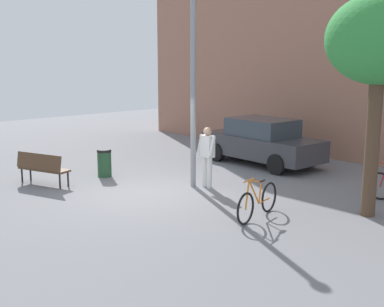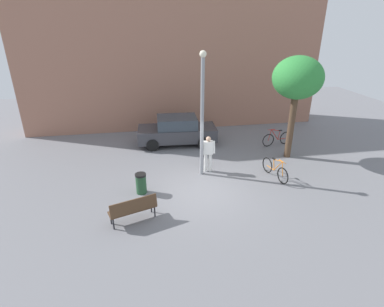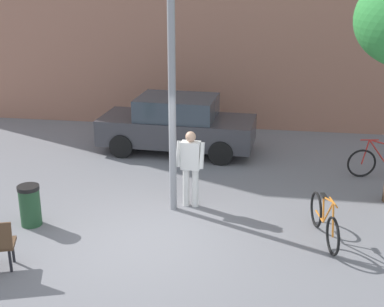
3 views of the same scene
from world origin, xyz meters
TOP-DOWN VIEW (x-y plane):
  - ground_plane at (0.00, 0.00)m, footprint 36.00×36.00m
  - building_facade at (0.00, 8.68)m, footprint 17.89×2.00m
  - lamppost at (0.28, 1.46)m, footprint 0.28×0.28m
  - person_by_lamppost at (0.62, 1.67)m, footprint 0.60×0.31m
  - park_bench at (-2.66, -1.57)m, footprint 1.67×0.96m
  - plaza_tree at (4.90, 2.57)m, footprint 2.28×2.28m
  - bicycle_red at (5.00, 4.07)m, footprint 1.79×0.36m
  - bicycle_orange at (3.33, 0.57)m, footprint 0.42×1.78m
  - parked_car_charcoal at (-0.32, 5.18)m, footprint 4.28×1.99m
  - trash_bin at (-2.37, 0.29)m, footprint 0.43×0.43m

SIDE VIEW (x-z plane):
  - ground_plane at x=0.00m, z-range 0.00..0.00m
  - bicycle_red at x=5.00m, z-range -0.10..0.87m
  - bicycle_orange at x=3.33m, z-range -0.10..0.87m
  - trash_bin at x=-2.37m, z-range 0.00..0.84m
  - park_bench at x=-2.66m, z-range 0.08..1.01m
  - parked_car_charcoal at x=-0.32m, z-range 0.00..1.55m
  - person_by_lamppost at x=0.62m, z-range 0.13..1.80m
  - lamppost at x=0.28m, z-range 0.29..5.54m
  - plaza_tree at x=4.90m, z-range 1.40..6.27m
  - building_facade at x=0.00m, z-range 0.00..9.63m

